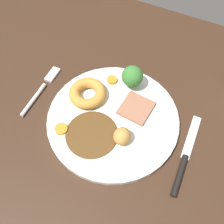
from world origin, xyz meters
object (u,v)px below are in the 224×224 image
(meat_slice_main, at_px, (136,108))
(fork, at_px, (42,89))
(roast_potato_left, at_px, (122,136))
(yorkshire_pudding, at_px, (88,93))
(carrot_coin_front, at_px, (61,129))
(carrot_coin_back, at_px, (112,80))
(knife, at_px, (184,160))
(dinner_plate, at_px, (112,116))
(broccoli_floret, at_px, (130,76))

(meat_slice_main, bearing_deg, fork, -169.43)
(roast_potato_left, bearing_deg, yorkshire_pudding, 150.94)
(roast_potato_left, relative_size, carrot_coin_front, 1.40)
(carrot_coin_front, bearing_deg, roast_potato_left, 16.00)
(yorkshire_pudding, xyz_separation_m, carrot_coin_back, (0.03, 0.06, -0.01))
(carrot_coin_front, bearing_deg, knife, 12.25)
(dinner_plate, height_order, meat_slice_main, meat_slice_main)
(carrot_coin_front, distance_m, broccoli_floret, 0.19)
(broccoli_floret, relative_size, knife, 0.31)
(dinner_plate, xyz_separation_m, meat_slice_main, (0.04, 0.04, 0.01))
(meat_slice_main, relative_size, carrot_coin_back, 2.75)
(broccoli_floret, xyz_separation_m, fork, (-0.18, -0.10, -0.04))
(knife, bearing_deg, yorkshire_pudding, 77.53)
(yorkshire_pudding, height_order, broccoli_floret, broccoli_floret)
(carrot_coin_back, relative_size, knife, 0.13)
(meat_slice_main, bearing_deg, carrot_coin_front, -135.49)
(dinner_plate, relative_size, roast_potato_left, 7.57)
(meat_slice_main, height_order, fork, meat_slice_main)
(yorkshire_pudding, bearing_deg, carrot_coin_back, 65.89)
(fork, bearing_deg, roast_potato_left, -102.36)
(dinner_plate, distance_m, yorkshire_pudding, 0.07)
(meat_slice_main, distance_m, yorkshire_pudding, 0.11)
(yorkshire_pudding, height_order, carrot_coin_back, yorkshire_pudding)
(dinner_plate, bearing_deg, roast_potato_left, -45.30)
(carrot_coin_back, xyz_separation_m, knife, (0.21, -0.11, -0.01))
(meat_slice_main, relative_size, knife, 0.36)
(yorkshire_pudding, distance_m, knife, 0.25)
(yorkshire_pudding, xyz_separation_m, fork, (-0.11, -0.02, -0.02))
(broccoli_floret, bearing_deg, knife, -34.17)
(knife, bearing_deg, carrot_coin_front, 100.15)
(knife, bearing_deg, fork, 84.67)
(dinner_plate, xyz_separation_m, carrot_coin_front, (-0.08, -0.08, 0.01))
(carrot_coin_back, xyz_separation_m, fork, (-0.14, -0.09, -0.01))
(roast_potato_left, relative_size, knife, 0.20)
(roast_potato_left, relative_size, fork, 0.24)
(roast_potato_left, relative_size, carrot_coin_back, 1.55)
(carrot_coin_back, bearing_deg, fork, -148.11)
(meat_slice_main, distance_m, fork, 0.23)
(roast_potato_left, bearing_deg, knife, 8.57)
(carrot_coin_front, relative_size, knife, 0.14)
(dinner_plate, distance_m, carrot_coin_front, 0.11)
(dinner_plate, bearing_deg, carrot_coin_front, -134.07)
(broccoli_floret, bearing_deg, dinner_plate, -90.33)
(dinner_plate, xyz_separation_m, carrot_coin_back, (-0.04, 0.08, 0.01))
(roast_potato_left, xyz_separation_m, broccoli_floret, (-0.04, 0.14, 0.01))
(dinner_plate, height_order, carrot_coin_front, carrot_coin_front)
(roast_potato_left, xyz_separation_m, carrot_coin_back, (-0.09, 0.13, -0.01))
(dinner_plate, xyz_separation_m, yorkshire_pudding, (-0.07, 0.02, 0.02))
(carrot_coin_front, xyz_separation_m, fork, (-0.11, 0.07, -0.01))
(meat_slice_main, distance_m, roast_potato_left, 0.08)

